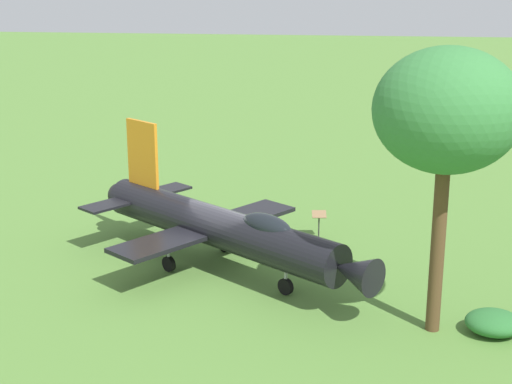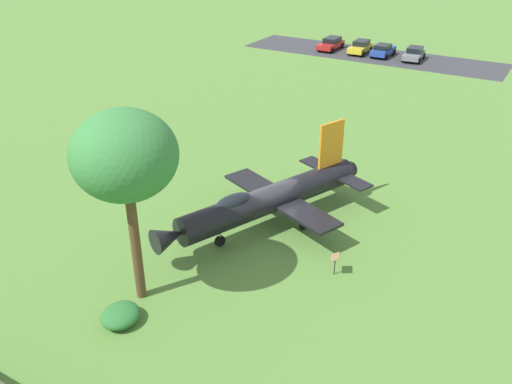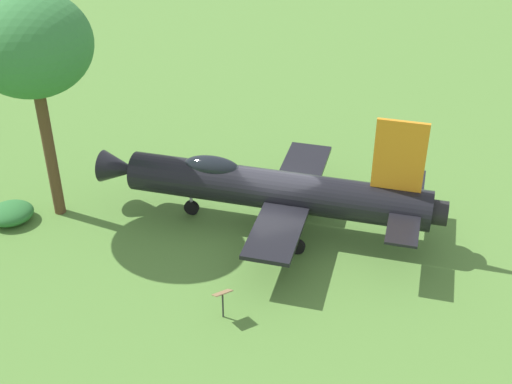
# 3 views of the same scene
# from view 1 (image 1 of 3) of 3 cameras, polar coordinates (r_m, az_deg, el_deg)

# --- Properties ---
(ground_plane) EXTENTS (200.00, 200.00, 0.00)m
(ground_plane) POSITION_cam_1_polar(r_m,az_deg,el_deg) (29.97, -2.78, -5.60)
(ground_plane) COLOR #568438
(display_jet) EXTENTS (11.96, 10.09, 5.12)m
(display_jet) POSITION_cam_1_polar(r_m,az_deg,el_deg) (29.12, -2.35, -2.62)
(display_jet) COLOR black
(display_jet) RESTS_ON ground_plane
(shade_tree) EXTENTS (4.41, 4.35, 8.94)m
(shade_tree) POSITION_cam_1_polar(r_m,az_deg,el_deg) (23.70, 13.75, 5.66)
(shade_tree) COLOR brown
(shade_tree) RESTS_ON ground_plane
(shrub_by_tree) EXTENTS (1.79, 1.62, 0.74)m
(shrub_by_tree) POSITION_cam_1_polar(r_m,az_deg,el_deg) (25.94, 16.93, -9.09)
(shrub_by_tree) COLOR #2D7033
(shrub_by_tree) RESTS_ON ground_plane
(info_plaque) EXTENTS (0.65, 0.47, 1.14)m
(info_plaque) POSITION_cam_1_polar(r_m,az_deg,el_deg) (33.13, 4.61, -1.89)
(info_plaque) COLOR #333333
(info_plaque) RESTS_ON ground_plane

